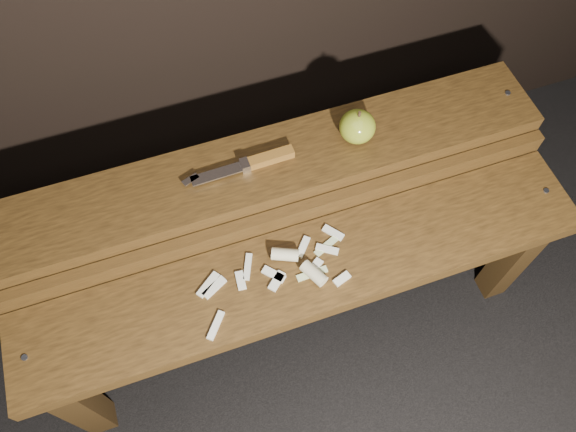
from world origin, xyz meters
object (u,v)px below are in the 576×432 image
object	(u,v)px
bench_rear_tier	(272,184)
knife	(257,162)
apple	(357,127)
bench_front_tier	(307,285)

from	to	relation	value
bench_rear_tier	knife	xyz separation A→B (m)	(-0.03, 0.01, 0.10)
bench_rear_tier	apple	xyz separation A→B (m)	(0.19, 0.00, 0.12)
bench_front_tier	knife	distance (m)	0.28
bench_front_tier	bench_rear_tier	world-z (taller)	bench_rear_tier
bench_rear_tier	bench_front_tier	bearing A→B (deg)	-90.00
apple	bench_front_tier	bearing A→B (deg)	-129.59
apple	knife	size ratio (longest dim) A/B	0.34
bench_rear_tier	apple	bearing A→B (deg)	1.30
bench_front_tier	bench_rear_tier	xyz separation A→B (m)	(0.00, 0.23, 0.06)
apple	knife	world-z (taller)	apple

